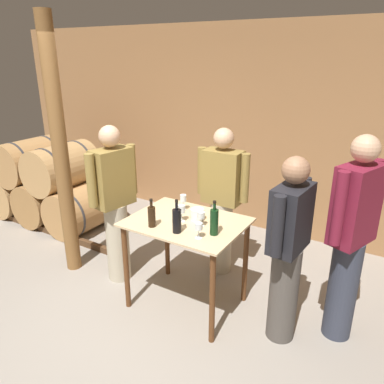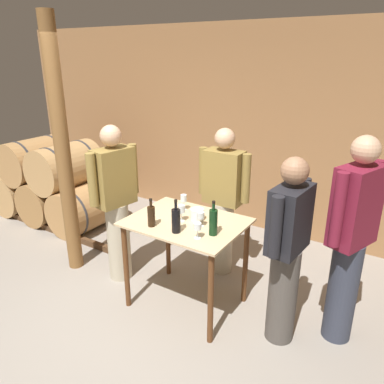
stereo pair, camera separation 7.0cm
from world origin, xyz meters
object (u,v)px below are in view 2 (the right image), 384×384
Objects in this scene: wine_glass_near_left at (184,199)px; wine_glass_near_right at (201,216)px; wine_glass_far_side at (198,227)px; person_visitor_near_door at (351,239)px; person_visitor_bearded at (287,250)px; person_visitor_with_scarf at (223,200)px; ice_bucket at (197,214)px; wooden_post at (63,152)px; wine_bottle_left at (176,220)px; person_host at (116,202)px; wine_bottle_far_left at (151,216)px; wine_bottle_center at (213,222)px; wine_glass_near_center at (181,209)px.

wine_glass_near_right is at bearing -34.33° from wine_glass_near_left.
person_visitor_near_door is at bearing 26.86° from wine_glass_far_side.
person_visitor_with_scarf is at bearing 144.28° from person_visitor_bearded.
ice_bucket is at bearing 177.61° from person_visitor_bearded.
wine_bottle_left is (1.51, -0.12, -0.35)m from wooden_post.
wooden_post reaches higher than ice_bucket.
wine_bottle_left is 0.18× the size of person_visitor_bearded.
wine_glass_far_side is at bearing -153.14° from person_visitor_near_door.
person_visitor_near_door reaches higher than wine_glass_far_side.
wine_glass_far_side is (1.73, -0.12, -0.36)m from wooden_post.
wine_glass_far_side is 0.73m from person_visitor_bearded.
person_host reaches higher than wine_glass_near_right.
ice_bucket is 0.64m from person_visitor_with_scarf.
person_visitor_with_scarf reaches higher than ice_bucket.
person_visitor_with_scarf is at bearing 93.10° from wine_bottle_left.
person_visitor_bearded is at bearing -35.72° from person_visitor_with_scarf.
wine_bottle_far_left is at bearing -177.46° from wine_glass_far_side.
wine_glass_far_side is at bearing -158.10° from person_visitor_bearded.
wine_bottle_center is 0.18× the size of person_host.
person_visitor_near_door is (1.30, 0.55, -0.06)m from wine_bottle_left.
wine_glass_near_center reaches higher than ice_bucket.
person_visitor_near_door is at bearing 13.87° from wine_glass_near_center.
person_host is 1.80m from person_visitor_bearded.
wine_glass_near_center is 1.15× the size of wine_glass_far_side.
person_visitor_bearded is 0.91× the size of person_visitor_near_door.
person_host is at bearing 10.84° from wooden_post.
person_visitor_with_scarf is at bearing 29.29° from wooden_post.
wine_glass_near_center is at bearing -166.13° from person_visitor_near_door.
wine_glass_near_center is at bearing -60.57° from wine_glass_near_left.
wine_glass_near_right is 1.04m from person_host.
wine_glass_near_left is 0.74m from person_host.
wine_bottle_far_left is at bearing -159.78° from person_visitor_near_door.
wooden_post is 1.53× the size of person_visitor_near_door.
wine_bottle_far_left is at bearing -101.74° from person_visitor_with_scarf.
wooden_post is 9.13× the size of wine_bottle_left.
wine_glass_far_side is at bearing -65.07° from wine_glass_near_right.
wine_glass_near_left is 0.09× the size of person_host.
wine_glass_near_right is 0.78m from person_visitor_bearded.
person_visitor_bearded is (0.77, 0.06, -0.13)m from wine_glass_near_right.
wine_bottle_center is 1.94× the size of wine_glass_near_center.
person_visitor_with_scarf is (0.04, 0.73, -0.14)m from wine_glass_near_center.
ice_bucket is 0.87m from person_visitor_bearded.
person_host reaches higher than ice_bucket.
person_host is (-0.83, 0.02, -0.11)m from wine_glass_near_center.
wine_bottle_center is at bearing -5.08° from person_host.
wine_glass_near_center is (0.13, -0.23, 0.00)m from wine_glass_near_left.
person_visitor_with_scarf is at bearing 39.14° from person_host.
wine_glass_near_left is 0.28m from ice_bucket.
wine_glass_near_center is at bearing -178.99° from wine_glass_near_right.
person_visitor_with_scarf is 0.92× the size of person_visitor_near_door.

